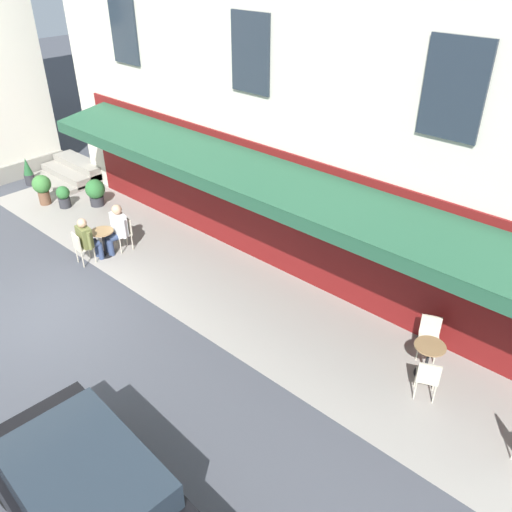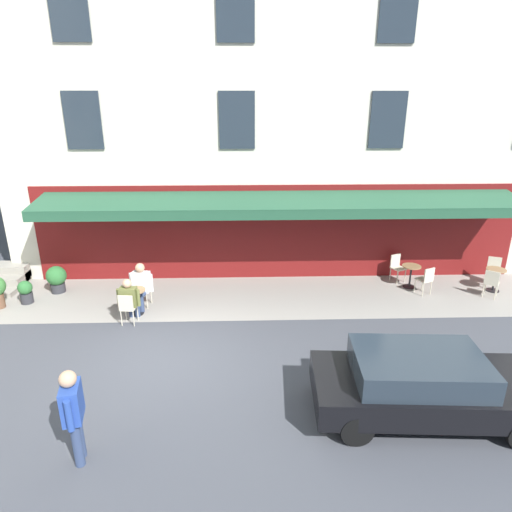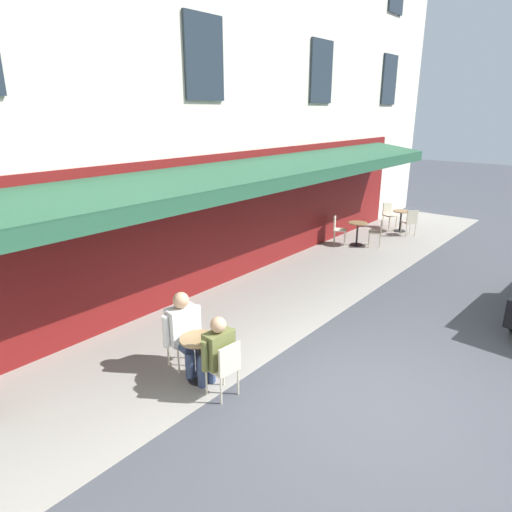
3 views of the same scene
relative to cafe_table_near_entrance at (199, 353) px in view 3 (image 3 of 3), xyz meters
The scene contains 13 objects.
ground_plane 2.68m from the cafe_table_near_entrance, 118.57° to the left, with size 70.00×70.00×0.00m, color #42444C.
sidewalk_cafe_terrace 4.66m from the cafe_table_near_entrance, 166.47° to the right, with size 20.50×3.20×0.01m, color gray.
cafe_table_near_entrance is the anchor object (origin of this frame).
cafe_chair_cream_corner_right 0.63m from the cafe_table_near_entrance, 84.17° to the left, with size 0.44×0.44×0.91m.
cafe_chair_cream_by_window 0.63m from the cafe_table_near_entrance, 100.67° to the right, with size 0.47×0.47×0.91m.
cafe_table_mid_terrace 8.66m from the cafe_table_near_entrance, 169.17° to the right, with size 0.60×0.60×0.75m.
cafe_chair_cream_corner_left 8.84m from the cafe_table_near_entrance, behind, with size 0.53×0.53×0.91m.
cafe_chair_cream_near_door 8.53m from the cafe_table_near_entrance, 165.05° to the right, with size 0.53×0.53×0.91m.
cafe_table_streetside 11.15m from the cafe_table_near_entrance, behind, with size 0.60×0.60×0.75m.
cafe_chair_cream_kerbside 10.72m from the cafe_table_near_entrance, behind, with size 0.56×0.56×0.91m.
cafe_chair_cream_back_row 11.49m from the cafe_table_near_entrance, behind, with size 0.53×0.53×0.91m.
seated_patron_in_olive 0.46m from the cafe_table_near_entrance, 84.17° to the left, with size 0.64×0.55×1.28m.
seated_companion_in_white 0.47m from the cafe_table_near_entrance, 100.67° to the right, with size 0.70×0.64×1.37m.
Camera 3 is at (5.54, 2.37, 4.15)m, focal length 31.50 mm.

